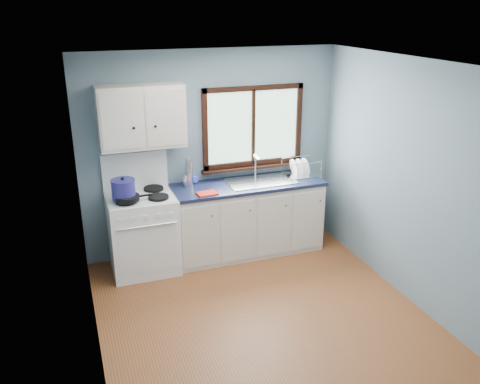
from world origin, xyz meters
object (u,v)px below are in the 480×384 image
object	(u,v)px
base_cabinets	(247,221)
stockpot	(123,189)
utensil_crock	(188,180)
gas_range	(143,231)
skillet	(127,198)
sink	(261,186)
dish_rack	(300,171)
thermos	(189,173)

from	to	relation	value
base_cabinets	stockpot	bearing A→B (deg)	-174.00
utensil_crock	gas_range	bearing A→B (deg)	-164.77
skillet	utensil_crock	xyz separation A→B (m)	(0.76, 0.34, 0.01)
base_cabinets	sink	xyz separation A→B (m)	(0.18, -0.00, 0.45)
sink	dish_rack	size ratio (longest dim) A/B	1.96
sink	skillet	size ratio (longest dim) A/B	2.01
skillet	dish_rack	xyz separation A→B (m)	(2.21, 0.25, -0.01)
dish_rack	gas_range	bearing A→B (deg)	-177.61
base_cabinets	gas_range	bearing A→B (deg)	-179.18
gas_range	base_cabinets	world-z (taller)	gas_range
skillet	stockpot	distance (m)	0.10
gas_range	thermos	world-z (taller)	gas_range
base_cabinets	dish_rack	xyz separation A→B (m)	(0.74, 0.06, 0.57)
sink	stockpot	distance (m)	1.70
base_cabinets	utensil_crock	world-z (taller)	utensil_crock
base_cabinets	utensil_crock	xyz separation A→B (m)	(-0.71, 0.14, 0.59)
thermos	skillet	bearing A→B (deg)	-157.18
gas_range	dish_rack	distance (m)	2.11
sink	skillet	world-z (taller)	sink
gas_range	base_cabinets	bearing A→B (deg)	0.82
base_cabinets	sink	size ratio (longest dim) A/B	2.20
thermos	stockpot	bearing A→B (deg)	-160.08
base_cabinets	utensil_crock	size ratio (longest dim) A/B	4.80
utensil_crock	dish_rack	xyz separation A→B (m)	(1.45, -0.09, -0.02)
gas_range	dish_rack	bearing A→B (deg)	2.06
stockpot	thermos	size ratio (longest dim) A/B	1.09
sink	thermos	bearing A→B (deg)	170.92
dish_rack	thermos	bearing A→B (deg)	177.01
sink	dish_rack	distance (m)	0.58
stockpot	dish_rack	size ratio (longest dim) A/B	0.82
base_cabinets	stockpot	size ratio (longest dim) A/B	5.24
sink	utensil_crock	world-z (taller)	utensil_crock
gas_range	skillet	size ratio (longest dim) A/B	3.26
utensil_crock	dish_rack	distance (m)	1.45
gas_range	base_cabinets	size ratio (longest dim) A/B	0.74
skillet	dish_rack	distance (m)	2.23
gas_range	dish_rack	world-z (taller)	gas_range
gas_range	dish_rack	xyz separation A→B (m)	(2.05, 0.07, 0.49)
utensil_crock	stockpot	bearing A→B (deg)	-159.15
stockpot	base_cabinets	bearing A→B (deg)	6.00
thermos	dish_rack	xyz separation A→B (m)	(1.43, -0.08, -0.10)
gas_range	utensil_crock	world-z (taller)	gas_range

